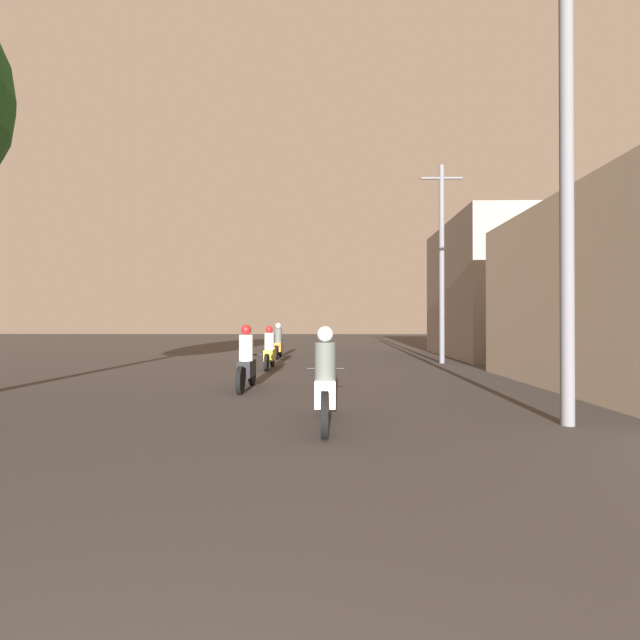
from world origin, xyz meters
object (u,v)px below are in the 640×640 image
motorcycle_white (325,385)px  motorcycle_orange (278,344)px  motorcycle_black (247,363)px  building_right_near (636,294)px  motorcycle_yellow (270,351)px  building_right_far (500,290)px  utility_pole_far (442,260)px  utility_pole_near (567,178)px

motorcycle_white → motorcycle_orange: 12.60m
motorcycle_black → building_right_near: building_right_near is taller
motorcycle_yellow → building_right_far: building_right_far is taller
motorcycle_orange → utility_pole_far: (6.62, -2.20, 3.39)m
motorcycle_yellow → building_right_far: size_ratio=0.26×
motorcycle_black → building_right_near: 9.29m
motorcycle_white → motorcycle_black: motorcycle_black is taller
building_right_far → utility_pole_near: (-4.29, -13.40, 0.68)m
motorcycle_white → building_right_near: building_right_near is taller
motorcycle_yellow → building_right_near: bearing=-19.4°
motorcycle_black → motorcycle_white: bearing=-57.5°
motorcycle_white → motorcycle_yellow: 8.27m
motorcycle_white → building_right_near: bearing=22.6°
motorcycle_black → utility_pole_far: (6.29, 6.71, 3.40)m
building_right_near → utility_pole_near: 5.31m
motorcycle_orange → utility_pole_far: utility_pole_far is taller
motorcycle_black → utility_pole_far: bearing=51.1°
utility_pole_near → building_right_near: bearing=45.1°
motorcycle_black → utility_pole_far: utility_pole_far is taller
building_right_far → motorcycle_black: bearing=-134.5°
motorcycle_white → utility_pole_far: size_ratio=0.26×
motorcycle_black → building_right_near: bearing=5.8°
motorcycle_black → motorcycle_orange: bearing=96.4°
motorcycle_black → motorcycle_yellow: bearing=95.6°
motorcycle_white → utility_pole_near: 4.85m
utility_pole_far → motorcycle_yellow: bearing=-161.2°
motorcycle_white → building_right_far: size_ratio=0.27×
building_right_near → utility_pole_near: (-3.59, -3.60, 1.54)m
motorcycle_white → motorcycle_yellow: size_ratio=1.03×
building_right_far → motorcycle_white: bearing=-120.5°
motorcycle_black → motorcycle_yellow: size_ratio=1.02×
motorcycle_orange → motorcycle_yellow: bearing=-80.6°
motorcycle_yellow → motorcycle_orange: size_ratio=1.02×
motorcycle_white → motorcycle_yellow: bearing=99.2°
motorcycle_orange → building_right_near: size_ratio=0.26×
motorcycle_white → motorcycle_yellow: (-1.98, 8.03, -0.03)m
motorcycle_white → utility_pole_far: bearing=62.0°
motorcycle_orange → building_right_near: (9.47, -8.67, 1.61)m
utility_pole_near → motorcycle_yellow: bearing=125.6°
motorcycle_black → utility_pole_far: size_ratio=0.26×
utility_pole_far → utility_pole_near: bearing=-94.2°
motorcycle_orange → utility_pole_near: bearing=-57.9°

